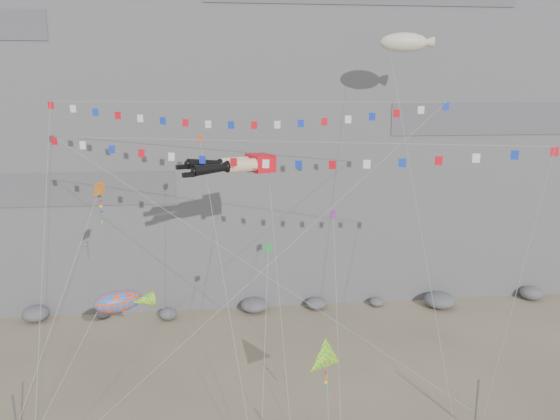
# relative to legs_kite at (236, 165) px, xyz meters

# --- Properties ---
(ground) EXTENTS (120.00, 120.00, 0.00)m
(ground) POSITION_rel_legs_kite_xyz_m (1.77, -5.76, -15.72)
(ground) COLOR gray
(ground) RESTS_ON ground
(cliff) EXTENTS (80.00, 28.00, 50.00)m
(cliff) POSITION_rel_legs_kite_xyz_m (1.77, 26.24, 9.28)
(cliff) COLOR slate
(cliff) RESTS_ON ground
(talus_boulders) EXTENTS (60.00, 3.00, 1.20)m
(talus_boulders) POSITION_rel_legs_kite_xyz_m (1.77, 11.24, -15.12)
(talus_boulders) COLOR slate
(talus_boulders) RESTS_ON ground
(anchor_pole_right) EXTENTS (0.12, 0.12, 3.64)m
(anchor_pole_right) POSITION_rel_legs_kite_xyz_m (14.18, -8.99, -13.90)
(anchor_pole_right) COLOR slate
(anchor_pole_right) RESTS_ON ground
(legs_kite) EXTENTS (6.87, 14.79, 20.70)m
(legs_kite) POSITION_rel_legs_kite_xyz_m (0.00, 0.00, 0.00)
(legs_kite) COLOR red
(legs_kite) RESTS_ON ground
(flag_banner_upper) EXTENTS (28.38, 16.29, 26.89)m
(flag_banner_upper) POSITION_rel_legs_kite_xyz_m (0.57, 2.80, 4.16)
(flag_banner_upper) COLOR red
(flag_banner_upper) RESTS_ON ground
(flag_banner_lower) EXTENTS (31.01, 10.02, 22.12)m
(flag_banner_lower) POSITION_rel_legs_kite_xyz_m (2.89, -2.64, 1.81)
(flag_banner_lower) COLOR red
(flag_banner_lower) RESTS_ON ground
(harlequin_kite) EXTENTS (5.84, 8.33, 17.05)m
(harlequin_kite) POSITION_rel_legs_kite_xyz_m (-8.81, -2.31, -1.15)
(harlequin_kite) COLOR red
(harlequin_kite) RESTS_ON ground
(fish_windsock) EXTENTS (7.31, 6.43, 10.56)m
(fish_windsock) POSITION_rel_legs_kite_xyz_m (-7.69, -4.36, -7.93)
(fish_windsock) COLOR #FF410D
(fish_windsock) RESTS_ON ground
(delta_kite) EXTENTS (2.42, 7.19, 8.30)m
(delta_kite) POSITION_rel_legs_kite_xyz_m (4.85, -8.49, -10.38)
(delta_kite) COLOR yellow
(delta_kite) RESTS_ON ground
(blimp_windsock) EXTENTS (4.64, 14.29, 27.73)m
(blimp_windsock) POSITION_rel_legs_kite_xyz_m (13.58, 6.23, 8.64)
(blimp_windsock) COLOR beige
(blimp_windsock) RESTS_ON ground
(small_kite_a) EXTENTS (3.62, 13.38, 21.78)m
(small_kite_a) POSITION_rel_legs_kite_xyz_m (-2.41, 0.49, 1.39)
(small_kite_a) COLOR #EB5A13
(small_kite_a) RESTS_ON ground
(small_kite_b) EXTENTS (2.16, 11.48, 16.39)m
(small_kite_b) POSITION_rel_legs_kite_xyz_m (6.62, -1.26, -3.56)
(small_kite_b) COLOR purple
(small_kite_b) RESTS_ON ground
(small_kite_c) EXTENTS (1.85, 8.77, 13.74)m
(small_kite_c) POSITION_rel_legs_kite_xyz_m (1.76, -4.63, -4.89)
(small_kite_c) COLOR green
(small_kite_c) RESTS_ON ground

